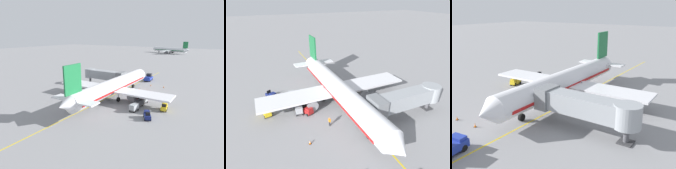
% 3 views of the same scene
% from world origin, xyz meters
% --- Properties ---
extents(ground_plane, '(400.00, 400.00, 0.00)m').
position_xyz_m(ground_plane, '(0.00, 0.00, 0.00)').
color(ground_plane, gray).
extents(gate_lead_in_line, '(0.24, 80.00, 0.01)m').
position_xyz_m(gate_lead_in_line, '(0.00, 0.00, 0.00)').
color(gate_lead_in_line, gold).
rests_on(gate_lead_in_line, ground).
extents(parked_airliner, '(30.09, 37.25, 10.63)m').
position_xyz_m(parked_airliner, '(1.42, 0.76, 3.19)').
color(parked_airliner, silver).
rests_on(parked_airliner, ground).
extents(jet_bridge, '(14.52, 3.50, 4.98)m').
position_xyz_m(jet_bridge, '(-7.78, 9.80, 3.46)').
color(jet_bridge, '#93999E').
rests_on(jet_bridge, ground).
extents(pushback_tractor, '(2.72, 4.64, 2.40)m').
position_xyz_m(pushback_tractor, '(1.66, 23.60, 1.10)').
color(pushback_tractor, '#1E339E').
rests_on(pushback_tractor, ground).
extents(baggage_tug_lead, '(2.26, 2.77, 1.62)m').
position_xyz_m(baggage_tug_lead, '(13.43, -6.35, 0.71)').
color(baggage_tug_lead, navy).
rests_on(baggage_tug_lead, ground).
extents(baggage_tug_trailing, '(2.08, 2.77, 1.62)m').
position_xyz_m(baggage_tug_trailing, '(8.01, 2.03, 0.71)').
color(baggage_tug_trailing, '#B21E1E').
rests_on(baggage_tug_trailing, ground).
extents(baggage_tug_spare, '(1.66, 2.67, 1.62)m').
position_xyz_m(baggage_tug_spare, '(14.88, -0.32, 0.71)').
color(baggage_tug_spare, gold).
rests_on(baggage_tug_spare, ground).
extents(baggage_cart_front, '(1.52, 2.96, 1.58)m').
position_xyz_m(baggage_cart_front, '(9.41, 1.37, 0.95)').
color(baggage_cart_front, '#4C4C51').
rests_on(baggage_cart_front, ground).
extents(baggage_cart_second_in_train, '(1.52, 2.96, 1.58)m').
position_xyz_m(baggage_cart_second_in_train, '(9.31, -1.45, 0.95)').
color(baggage_cart_second_in_train, '#4C4C51').
rests_on(baggage_cart_second_in_train, ground).
extents(baggage_cart_third_in_train, '(1.52, 2.96, 1.58)m').
position_xyz_m(baggage_cart_third_in_train, '(9.61, -4.28, 0.95)').
color(baggage_cart_third_in_train, '#4C4C51').
rests_on(baggage_cart_third_in_train, ground).
extents(ground_crew_wing_walker, '(0.30, 0.73, 1.69)m').
position_xyz_m(ground_crew_wing_walker, '(5.57, 7.11, 0.95)').
color(ground_crew_wing_walker, '#232328').
rests_on(ground_crew_wing_walker, ground).
extents(safety_cone_nose_left, '(0.36, 0.36, 0.59)m').
position_xyz_m(safety_cone_nose_left, '(9.73, 9.78, 0.29)').
color(safety_cone_nose_left, black).
rests_on(safety_cone_nose_left, ground).
extents(safety_cone_nose_right, '(0.36, 0.36, 0.59)m').
position_xyz_m(safety_cone_nose_right, '(5.05, 17.30, 0.29)').
color(safety_cone_nose_right, black).
rests_on(safety_cone_nose_right, ground).
extents(safety_cone_wing_tip, '(0.36, 0.36, 0.59)m').
position_xyz_m(safety_cone_wing_tip, '(9.15, 17.28, 0.29)').
color(safety_cone_wing_tip, black).
rests_on(safety_cone_wing_tip, ground).
extents(distant_taxiing_airliner, '(34.95, 28.80, 10.10)m').
position_xyz_m(distant_taxiing_airliner, '(-21.44, 129.47, 3.03)').
color(distant_taxiing_airliner, silver).
rests_on(distant_taxiing_airliner, ground).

